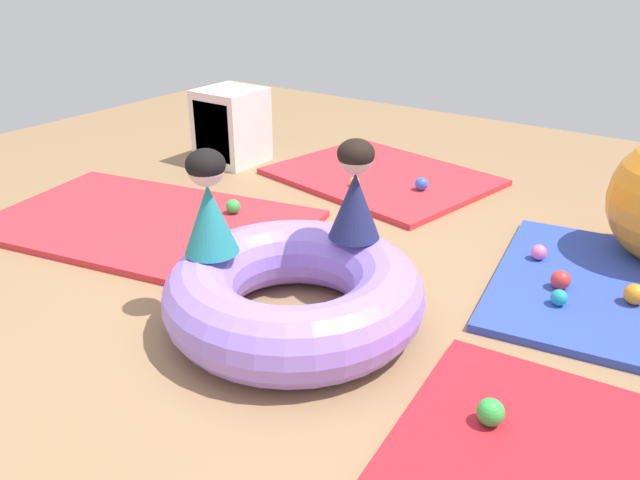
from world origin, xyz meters
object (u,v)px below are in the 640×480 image
at_px(child_in_teal, 209,204).
at_px(play_ball_green, 233,207).
at_px(child_in_navy, 355,191).
at_px(play_ball_teal, 559,298).
at_px(play_ball_red, 561,280).
at_px(storage_cube, 229,127).
at_px(play_ball_pink, 539,252).
at_px(inflatable_cushion, 294,293).
at_px(play_ball_blue, 421,184).
at_px(play_ball_yellow, 355,182).
at_px(play_ball_orange, 635,294).
at_px(play_ball_green_second, 491,412).

bearing_deg(child_in_teal, play_ball_green, -117.38).
xyz_separation_m(child_in_navy, play_ball_teal, (0.85, 0.42, -0.47)).
bearing_deg(play_ball_red, storage_cube, 166.67).
distance_m(child_in_navy, play_ball_pink, 1.14).
bearing_deg(inflatable_cushion, child_in_teal, -159.45).
bearing_deg(play_ball_blue, child_in_navy, -76.09).
xyz_separation_m(play_ball_yellow, play_ball_blue, (0.41, 0.19, 0.01)).
relative_size(play_ball_teal, storage_cube, 0.14).
bearing_deg(play_ball_teal, play_ball_green, -178.87).
distance_m(child_in_navy, play_ball_teal, 1.06).
xyz_separation_m(play_ball_green, play_ball_yellow, (0.35, 0.83, -0.01)).
relative_size(play_ball_blue, play_ball_teal, 1.15).
xyz_separation_m(play_ball_green, play_ball_blue, (0.76, 1.03, -0.00)).
bearing_deg(child_in_teal, play_ball_blue, -157.78).
bearing_deg(play_ball_red, child_in_navy, -144.63).
bearing_deg(storage_cube, play_ball_yellow, -0.22).
height_order(child_in_navy, play_ball_red, child_in_navy).
height_order(play_ball_yellow, play_ball_teal, play_ball_teal).
relative_size(play_ball_pink, play_ball_teal, 1.06).
distance_m(child_in_navy, play_ball_green, 1.26).
relative_size(child_in_teal, play_ball_red, 4.99).
bearing_deg(child_in_navy, storage_cube, 91.02).
relative_size(play_ball_red, play_ball_pink, 1.15).
distance_m(play_ball_teal, storage_cube, 2.87).
xyz_separation_m(child_in_navy, play_ball_blue, (-0.35, 1.41, -0.46)).
xyz_separation_m(play_ball_red, play_ball_pink, (-0.19, 0.25, -0.01)).
bearing_deg(play_ball_blue, play_ball_orange, -27.75).
height_order(play_ball_green, play_ball_orange, play_ball_orange).
bearing_deg(play_ball_pink, play_ball_green, -165.47).
bearing_deg(play_ball_red, play_ball_pink, 126.36).
relative_size(play_ball_green, play_ball_green_second, 0.91).
xyz_separation_m(inflatable_cushion, play_ball_blue, (-0.27, 1.77, -0.08)).
xyz_separation_m(play_ball_yellow, storage_cube, (-1.14, 0.00, 0.21)).
xyz_separation_m(child_in_navy, play_ball_green_second, (0.90, -0.53, -0.45)).
distance_m(play_ball_blue, storage_cube, 1.57).
distance_m(child_in_teal, play_ball_red, 1.70).
bearing_deg(inflatable_cushion, play_ball_pink, 59.40).
xyz_separation_m(play_ball_red, storage_cube, (-2.70, 0.64, 0.19)).
relative_size(child_in_navy, child_in_teal, 0.99).
relative_size(play_ball_yellow, play_ball_pink, 0.82).
bearing_deg(play_ball_teal, child_in_teal, -144.53).
height_order(play_ball_green, play_ball_red, play_ball_red).
bearing_deg(child_in_teal, child_in_navy, 163.79).
relative_size(child_in_navy, play_ball_blue, 5.25).
distance_m(inflatable_cushion, child_in_navy, 0.53).
height_order(play_ball_pink, storage_cube, storage_cube).
distance_m(play_ball_green, play_ball_yellow, 0.91).
height_order(inflatable_cushion, play_ball_green, inflatable_cushion).
bearing_deg(play_ball_blue, play_ball_pink, -30.68).
relative_size(child_in_navy, storage_cube, 0.83).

